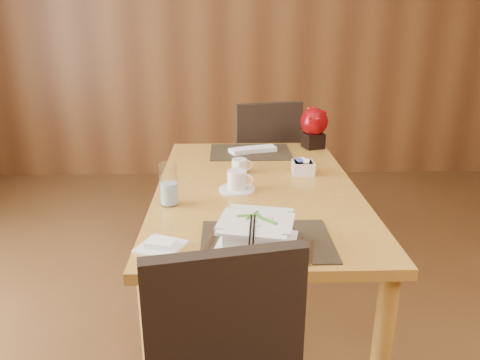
{
  "coord_description": "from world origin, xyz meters",
  "views": [
    {
      "loc": [
        -0.13,
        -1.39,
        1.49
      ],
      "look_at": [
        -0.08,
        0.35,
        0.87
      ],
      "focal_mm": 35.0,
      "sensor_mm": 36.0,
      "label": 1
    }
  ],
  "objects_px": {
    "sugar_caddy": "(303,168)",
    "far_chair": "(263,163)",
    "coffee_cup": "(237,182)",
    "water_glass": "(169,184)",
    "creamer_jug": "(239,166)",
    "dining_table": "(256,206)",
    "soup_setting": "(256,235)",
    "berry_decor": "(314,125)",
    "bread_plate": "(161,247)"
  },
  "relations": [
    {
      "from": "soup_setting",
      "to": "dining_table",
      "type": "bearing_deg",
      "value": 99.07
    },
    {
      "from": "berry_decor",
      "to": "far_chair",
      "type": "bearing_deg",
      "value": 125.66
    },
    {
      "from": "bread_plate",
      "to": "creamer_jug",
      "type": "bearing_deg",
      "value": 70.0
    },
    {
      "from": "sugar_caddy",
      "to": "far_chair",
      "type": "distance_m",
      "value": 0.88
    },
    {
      "from": "coffee_cup",
      "to": "creamer_jug",
      "type": "xyz_separation_m",
      "value": [
        0.02,
        0.25,
        -0.0
      ]
    },
    {
      "from": "dining_table",
      "to": "sugar_caddy",
      "type": "relative_size",
      "value": 14.57
    },
    {
      "from": "soup_setting",
      "to": "berry_decor",
      "type": "height_order",
      "value": "berry_decor"
    },
    {
      "from": "creamer_jug",
      "to": "bread_plate",
      "type": "height_order",
      "value": "creamer_jug"
    },
    {
      "from": "berry_decor",
      "to": "bread_plate",
      "type": "bearing_deg",
      "value": -120.76
    },
    {
      "from": "creamer_jug",
      "to": "dining_table",
      "type": "bearing_deg",
      "value": -68.01
    },
    {
      "from": "sugar_caddy",
      "to": "dining_table",
      "type": "bearing_deg",
      "value": -143.95
    },
    {
      "from": "soup_setting",
      "to": "bread_plate",
      "type": "height_order",
      "value": "soup_setting"
    },
    {
      "from": "dining_table",
      "to": "sugar_caddy",
      "type": "height_order",
      "value": "sugar_caddy"
    },
    {
      "from": "dining_table",
      "to": "soup_setting",
      "type": "xyz_separation_m",
      "value": [
        -0.04,
        -0.6,
        0.15
      ]
    },
    {
      "from": "soup_setting",
      "to": "berry_decor",
      "type": "bearing_deg",
      "value": 84.58
    },
    {
      "from": "coffee_cup",
      "to": "creamer_jug",
      "type": "height_order",
      "value": "coffee_cup"
    },
    {
      "from": "coffee_cup",
      "to": "creamer_jug",
      "type": "relative_size",
      "value": 1.7
    },
    {
      "from": "water_glass",
      "to": "creamer_jug",
      "type": "bearing_deg",
      "value": 53.72
    },
    {
      "from": "dining_table",
      "to": "water_glass",
      "type": "height_order",
      "value": "water_glass"
    },
    {
      "from": "coffee_cup",
      "to": "water_glass",
      "type": "distance_m",
      "value": 0.32
    },
    {
      "from": "coffee_cup",
      "to": "water_glass",
      "type": "xyz_separation_m",
      "value": [
        -0.28,
        -0.16,
        0.05
      ]
    },
    {
      "from": "berry_decor",
      "to": "sugar_caddy",
      "type": "bearing_deg",
      "value": -105.83
    },
    {
      "from": "sugar_caddy",
      "to": "bread_plate",
      "type": "bearing_deg",
      "value": -128.2
    },
    {
      "from": "far_chair",
      "to": "coffee_cup",
      "type": "bearing_deg",
      "value": 65.89
    },
    {
      "from": "coffee_cup",
      "to": "water_glass",
      "type": "bearing_deg",
      "value": -150.99
    },
    {
      "from": "far_chair",
      "to": "sugar_caddy",
      "type": "bearing_deg",
      "value": 85.37
    },
    {
      "from": "dining_table",
      "to": "sugar_caddy",
      "type": "distance_m",
      "value": 0.32
    },
    {
      "from": "water_glass",
      "to": "bread_plate",
      "type": "distance_m",
      "value": 0.39
    },
    {
      "from": "coffee_cup",
      "to": "bread_plate",
      "type": "height_order",
      "value": "coffee_cup"
    },
    {
      "from": "far_chair",
      "to": "dining_table",
      "type": "bearing_deg",
      "value": 70.38
    },
    {
      "from": "soup_setting",
      "to": "creamer_jug",
      "type": "xyz_separation_m",
      "value": [
        -0.03,
        0.8,
        -0.02
      ]
    },
    {
      "from": "far_chair",
      "to": "creamer_jug",
      "type": "bearing_deg",
      "value": 63.9
    },
    {
      "from": "far_chair",
      "to": "bread_plate",
      "type": "bearing_deg",
      "value": 60.14
    },
    {
      "from": "coffee_cup",
      "to": "creamer_jug",
      "type": "distance_m",
      "value": 0.25
    },
    {
      "from": "dining_table",
      "to": "creamer_jug",
      "type": "relative_size",
      "value": 15.75
    },
    {
      "from": "soup_setting",
      "to": "water_glass",
      "type": "relative_size",
      "value": 1.77
    },
    {
      "from": "coffee_cup",
      "to": "water_glass",
      "type": "height_order",
      "value": "water_glass"
    },
    {
      "from": "dining_table",
      "to": "far_chair",
      "type": "relative_size",
      "value": 1.55
    },
    {
      "from": "coffee_cup",
      "to": "bread_plate",
      "type": "relative_size",
      "value": 1.16
    },
    {
      "from": "soup_setting",
      "to": "sugar_caddy",
      "type": "xyz_separation_m",
      "value": [
        0.28,
        0.77,
        -0.02
      ]
    },
    {
      "from": "dining_table",
      "to": "berry_decor",
      "type": "relative_size",
      "value": 6.39
    },
    {
      "from": "creamer_jug",
      "to": "sugar_caddy",
      "type": "distance_m",
      "value": 0.31
    },
    {
      "from": "soup_setting",
      "to": "berry_decor",
      "type": "xyz_separation_m",
      "value": [
        0.41,
        1.24,
        0.08
      ]
    },
    {
      "from": "water_glass",
      "to": "coffee_cup",
      "type": "bearing_deg",
      "value": 29.01
    },
    {
      "from": "soup_setting",
      "to": "water_glass",
      "type": "xyz_separation_m",
      "value": [
        -0.33,
        0.39,
        0.04
      ]
    },
    {
      "from": "berry_decor",
      "to": "water_glass",
      "type": "bearing_deg",
      "value": -131.22
    },
    {
      "from": "dining_table",
      "to": "bread_plate",
      "type": "height_order",
      "value": "bread_plate"
    },
    {
      "from": "dining_table",
      "to": "creamer_jug",
      "type": "bearing_deg",
      "value": 110.05
    },
    {
      "from": "far_chair",
      "to": "soup_setting",
      "type": "bearing_deg",
      "value": 71.2
    },
    {
      "from": "creamer_jug",
      "to": "far_chair",
      "type": "distance_m",
      "value": 0.86
    }
  ]
}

